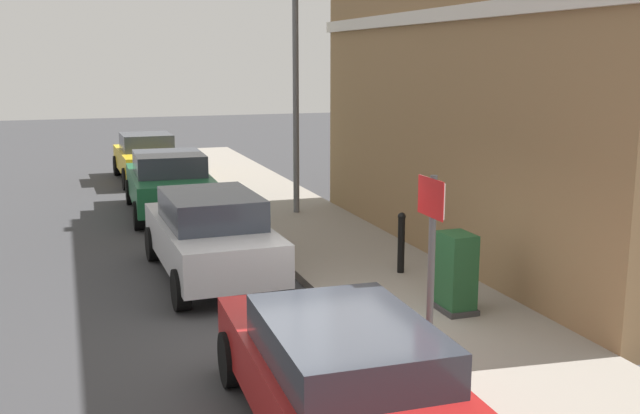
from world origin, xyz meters
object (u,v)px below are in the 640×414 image
Objects in this scene: car_green at (169,182)px; lamppost at (296,77)px; utility_cabinet at (456,276)px; car_silver at (211,234)px; street_sign at (431,244)px; car_yellow at (147,157)px; bollard_near_cabinet at (401,241)px; car_red at (343,377)px.

lamppost is (2.76, -1.47, 2.53)m from car_green.
car_green is at bearing 107.67° from utility_cabinet.
car_silver is 1.79× the size of street_sign.
car_silver is 5.66m from lamppost.
car_yellow is 0.70× the size of lamppost.
car_yellow reaches higher than utility_cabinet.
bollard_near_cabinet is at bearing 69.39° from street_sign.
car_yellow is 15.97m from street_sign.
lamppost is at bearing -159.14° from car_yellow.
car_silver is at bearing 2.82° from car_red.
utility_cabinet is (2.81, -14.16, -0.06)m from car_yellow.
car_red is 3.81× the size of utility_cabinet.
street_sign reaches higher than bollard_near_cabinet.
car_red is 0.77× the size of lamppost.
lamppost is at bearing 90.64° from utility_cabinet.
car_yellow is 12.45m from bollard_near_cabinet.
car_silver reaches higher than utility_cabinet.
utility_cabinet is at bearing -139.53° from car_silver.
lamppost is (2.73, -6.71, 2.57)m from car_yellow.
car_green reaches higher than car_yellow.
car_silver is at bearing 131.84° from utility_cabinet.
car_red reaches higher than bollard_near_cabinet.
car_yellow is at bearing 1.26° from car_green.
car_silver is at bearing -179.13° from car_green.
car_silver is at bearing 158.37° from bollard_near_cabinet.
utility_cabinet is 2.37m from street_sign.
car_red is 5.98m from car_silver.
car_red is at bearing -144.88° from street_sign.
car_yellow is at bearing 103.54° from bollard_near_cabinet.
car_silver is 5.28m from street_sign.
utility_cabinet is 1.11× the size of bollard_near_cabinet.
car_yellow is 3.84× the size of bollard_near_cabinet.
car_red reaches higher than utility_cabinet.
street_sign is at bearing -170.29° from car_green.
utility_cabinet is (2.91, -3.25, -0.10)m from car_silver.
street_sign reaches higher than car_yellow.
street_sign reaches higher than car_red.
bollard_near_cabinet is at bearing -88.05° from lamppost.
car_red is 10.84m from lamppost.
lamppost reaches higher than bollard_near_cabinet.
lamppost is (1.23, 9.16, 1.64)m from street_sign.
car_red is 3.88m from utility_cabinet.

